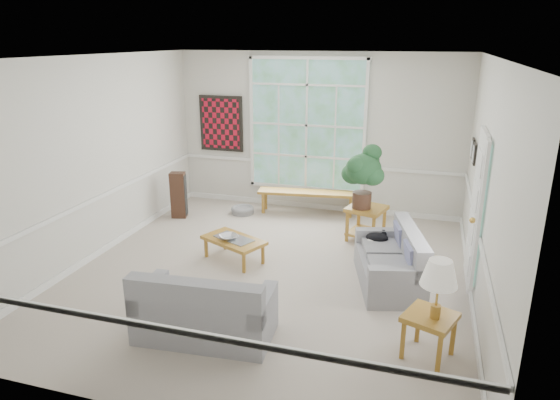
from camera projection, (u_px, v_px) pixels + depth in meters
The scene contains 24 objects.
floor at pixel (269, 273), 7.19m from camera, with size 5.50×6.00×0.01m, color #AFA194.
ceiling at pixel (268, 57), 6.26m from camera, with size 5.50×6.00×0.02m, color white.
wall_back at pixel (317, 133), 9.46m from camera, with size 5.50×0.02×3.00m, color silver.
wall_front at pixel (153, 264), 3.99m from camera, with size 5.50×0.02×3.00m, color silver.
wall_left at pixel (94, 159), 7.48m from camera, with size 0.02×6.00×3.00m, color silver.
wall_right at pixel (487, 189), 5.97m from camera, with size 0.02×6.00×3.00m, color silver.
window_back at pixel (307, 125), 9.43m from camera, with size 2.30×0.08×2.40m, color white.
entry_door at pixel (475, 208), 6.67m from camera, with size 0.08×0.90×2.10m, color white.
door_sidelight at pixel (480, 217), 6.07m from camera, with size 0.08×0.26×1.90m, color white.
wall_art at pixel (221, 124), 9.91m from camera, with size 0.90×0.06×1.10m, color maroon.
wall_frame_near at pixel (474, 154), 7.56m from camera, with size 0.04×0.26×0.32m, color black.
wall_frame_far at pixel (472, 148), 7.93m from camera, with size 0.04×0.26×0.32m, color black.
loveseat_right at pixel (389, 257), 6.74m from camera, with size 0.76×1.46×0.79m, color gray.
loveseat_front at pixel (205, 303), 5.56m from camera, with size 1.51×0.78×0.82m, color gray.
coffee_table at pixel (234, 249), 7.54m from camera, with size 0.95×0.52×0.35m, color olive.
pewter_bowl at pixel (229, 237), 7.45m from camera, with size 0.33×0.33×0.08m, color #A5A5AA.
window_bench at pixel (307, 202), 9.56m from camera, with size 1.87×0.36×0.44m, color olive.
end_table at pixel (366, 223), 8.29m from camera, with size 0.58×0.58×0.58m, color olive.
houseplant at pixel (363, 176), 7.99m from camera, with size 0.62×0.62×1.06m, color #204C28, non-canonical shape.
side_table at pixel (428, 336), 5.23m from camera, with size 0.49×0.49×0.50m, color olive.
table_lamp at pixel (438, 290), 5.01m from camera, with size 0.37×0.37×0.64m, color white, non-canonical shape.
pet_bed at pixel (243, 210), 9.60m from camera, with size 0.44×0.44×0.13m, color slate.
floor_speaker at pixel (179, 195), 9.30m from camera, with size 0.27×0.21×0.86m, color #3B2318.
cat at pixel (377, 237), 7.21m from camera, with size 0.32×0.23×0.15m, color black.
Camera 1 is at (2.02, -6.19, 3.22)m, focal length 32.00 mm.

